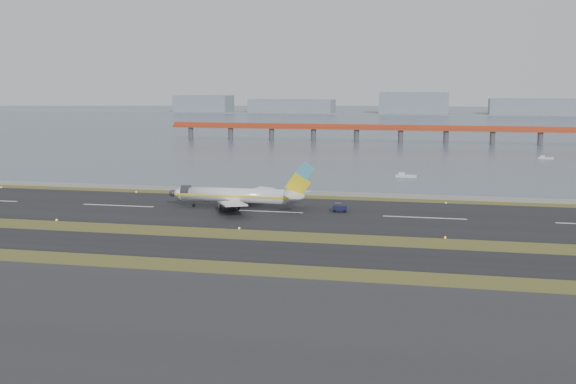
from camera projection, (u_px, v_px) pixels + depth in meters
ground at (229, 236)px, 153.75m from camera, size 1000.00×1000.00×0.00m
apron_strip at (114, 317)px, 100.65m from camera, size 1000.00×50.00×0.10m
taxiway_strip at (212, 248)px, 142.16m from camera, size 1000.00×18.00×0.10m
runway_strip at (264, 212)px, 182.69m from camera, size 1000.00×45.00×0.10m
seawall at (290, 192)px, 211.58m from camera, size 1000.00×2.50×1.00m
bay_water at (393, 122)px, 597.74m from camera, size 1400.00×800.00×1.30m
red_pier at (401, 129)px, 389.68m from camera, size 260.00×5.00×10.20m
far_shoreline at (418, 108)px, 748.35m from camera, size 1400.00×80.00×60.50m
airliner at (239, 196)px, 186.49m from camera, size 38.52×32.89×12.80m
pushback_tug at (339, 208)px, 181.85m from camera, size 3.84×2.51×2.33m
workboat_near at (405, 176)px, 248.50m from camera, size 7.19×2.50×1.73m
workboat_far at (545, 158)px, 307.87m from camera, size 6.35×2.34×1.51m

